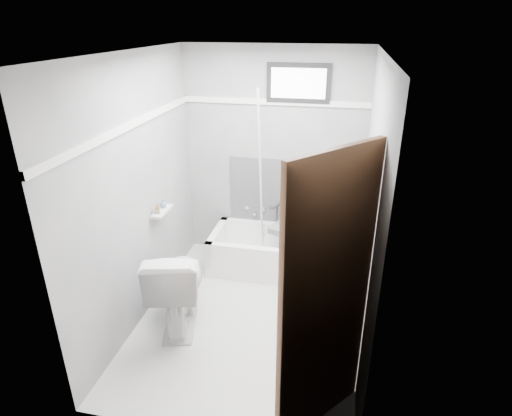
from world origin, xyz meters
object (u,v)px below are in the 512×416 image
(toilet, at_px, (177,285))
(soap_bottle_a, at_px, (157,208))
(office_chair, at_px, (295,222))
(door, at_px, (369,340))
(bathtub, at_px, (278,252))
(soap_bottle_b, at_px, (163,203))

(toilet, bearing_deg, soap_bottle_a, -65.77)
(office_chair, height_order, toilet, office_chair)
(door, bearing_deg, office_chair, 106.58)
(toilet, relative_size, soap_bottle_a, 8.71)
(bathtub, height_order, office_chair, office_chair)
(toilet, xyz_separation_m, soap_bottle_b, (-0.32, 0.55, 0.55))
(soap_bottle_a, bearing_deg, toilet, -52.21)
(toilet, height_order, door, door)
(bathtub, height_order, soap_bottle_b, soap_bottle_b)
(door, relative_size, soap_bottle_a, 20.83)
(door, xyz_separation_m, soap_bottle_b, (-1.92, 1.65, -0.04))
(bathtub, height_order, soap_bottle_a, soap_bottle_a)
(bathtub, bearing_deg, office_chair, 15.86)
(bathtub, xyz_separation_m, soap_bottle_b, (-1.07, -0.56, 0.75))
(toilet, height_order, soap_bottle_b, soap_bottle_b)
(soap_bottle_a, bearing_deg, soap_bottle_b, 90.00)
(toilet, bearing_deg, door, 132.08)
(toilet, height_order, soap_bottle_a, soap_bottle_a)
(door, bearing_deg, toilet, 145.64)
(office_chair, height_order, soap_bottle_a, office_chair)
(office_chair, xyz_separation_m, soap_bottle_b, (-1.25, -0.61, 0.38))
(bathtub, distance_m, toilet, 1.36)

